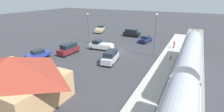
{
  "coord_description": "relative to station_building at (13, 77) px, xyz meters",
  "views": [
    {
      "loc": [
        -14.3,
        32.78,
        11.81
      ],
      "look_at": [
        -0.84,
        5.93,
        1.0
      ],
      "focal_mm": 27.37,
      "sensor_mm": 36.0,
      "label": 1
    }
  ],
  "objects": [
    {
      "name": "railway_track",
      "position": [
        -18.0,
        -22.0,
        -2.65
      ],
      "size": [
        4.8,
        70.0,
        0.3
      ],
      "color": "gray",
      "rests_on": "ground"
    },
    {
      "name": "pedestrian_on_platform",
      "position": [
        -14.21,
        -28.92,
        -1.47
      ],
      "size": [
        0.36,
        0.36,
        1.71
      ],
      "color": "#333338",
      "rests_on": "platform"
    },
    {
      "name": "pedestrian_waiting_far",
      "position": [
        -14.72,
        -21.02,
        -1.47
      ],
      "size": [
        0.36,
        0.36,
        1.71
      ],
      "color": "brown",
      "rests_on": "platform"
    },
    {
      "name": "suv_maroon",
      "position": [
        5.15,
        -15.65,
        -1.6
      ],
      "size": [
        2.23,
        5.0,
        2.22
      ],
      "color": "maroon",
      "rests_on": "ground"
    },
    {
      "name": "station_building",
      "position": [
        0.0,
        0.0,
        0.0
      ],
      "size": [
        12.29,
        8.41,
        5.28
      ],
      "color": "tan",
      "rests_on": "ground"
    },
    {
      "name": "pickup_white",
      "position": [
        0.6,
        -21.33,
        -1.72
      ],
      "size": [
        5.55,
        2.86,
        2.14
      ],
      "color": "white",
      "rests_on": "ground"
    },
    {
      "name": "sedan_navy",
      "position": [
        -6.67,
        -32.03,
        -1.87
      ],
      "size": [
        2.52,
        4.73,
        1.74
      ],
      "color": "navy",
      "rests_on": "ground"
    },
    {
      "name": "suv_black",
      "position": [
        -1.11,
        -36.59,
        -1.6
      ],
      "size": [
        5.0,
        2.6,
        2.22
      ],
      "color": "black",
      "rests_on": "ground"
    },
    {
      "name": "light_pole_near_platform",
      "position": [
        -11.2,
        -22.02,
        2.57
      ],
      "size": [
        0.44,
        0.44,
        8.57
      ],
      "color": "#515156",
      "rests_on": "ground"
    },
    {
      "name": "pickup_tan",
      "position": [
        10.45,
        -37.67,
        -1.72
      ],
      "size": [
        3.23,
        5.72,
        2.14
      ],
      "color": "#C6B284",
      "rests_on": "ground"
    },
    {
      "name": "sedan_blue",
      "position": [
        8.66,
        -10.81,
        -1.87
      ],
      "size": [
        2.82,
        4.8,
        1.74
      ],
      "color": "#283D9E",
      "rests_on": "ground"
    },
    {
      "name": "suv_silver",
      "position": [
        -4.94,
        -15.18,
        -1.6
      ],
      "size": [
        2.65,
        5.13,
        2.22
      ],
      "color": "silver",
      "rests_on": "ground"
    },
    {
      "name": "light_pole_lot_center",
      "position": [
        6.31,
        -24.91,
        2.03
      ],
      "size": [
        0.44,
        0.44,
        7.57
      ],
      "color": "#515156",
      "rests_on": "ground"
    },
    {
      "name": "platform",
      "position": [
        -14.0,
        -22.0,
        -2.6
      ],
      "size": [
        3.2,
        46.0,
        0.3
      ],
      "color": "#B7B2A8",
      "rests_on": "ground"
    },
    {
      "name": "ground_plane",
      "position": [
        -4.0,
        -22.0,
        -2.75
      ],
      "size": [
        200.0,
        200.0,
        0.0
      ],
      "primitive_type": "plane",
      "color": "#38383D"
    }
  ]
}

